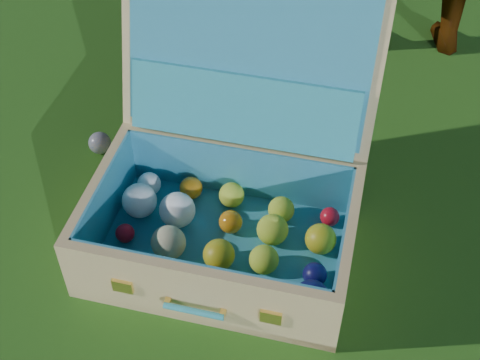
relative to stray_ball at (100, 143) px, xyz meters
name	(u,v)px	position (x,y,z in m)	size (l,w,h in m)	color
ground	(219,185)	(0.37, 0.08, -0.03)	(60.00, 60.00, 0.00)	#215114
stray_ball	(100,143)	(0.00, 0.00, 0.00)	(0.07, 0.07, 0.07)	#3C5E9C
suitcase	(230,180)	(0.49, -0.03, 0.14)	(0.82, 0.79, 0.61)	#DBB776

